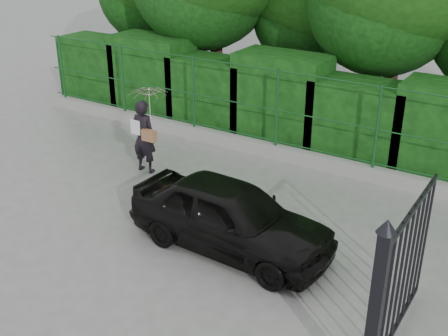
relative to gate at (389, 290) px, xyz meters
The scene contains 7 objects.
ground 4.81m from the gate, behind, with size 80.00×80.00×0.00m, color gray.
kerb 7.04m from the gate, 131.36° to the left, with size 14.00×0.25×0.30m, color #9E9E99.
fence 6.82m from the gate, 129.97° to the left, with size 14.13×0.06×1.80m.
hedge 7.75m from the gate, 126.56° to the left, with size 14.20×1.20×2.18m.
gate is the anchor object (origin of this frame).
woman 6.88m from the gate, 153.65° to the left, with size 0.88×0.86×1.91m.
car 3.37m from the gate, 155.58° to the left, with size 1.43×3.57×1.22m, color black.
Camera 1 is at (5.86, -6.26, 5.17)m, focal length 45.00 mm.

